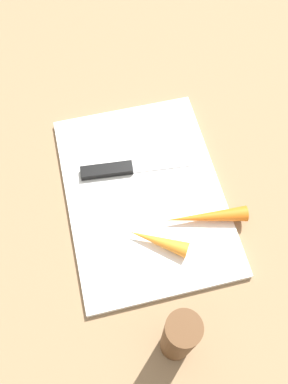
# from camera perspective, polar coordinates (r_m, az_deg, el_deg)

# --- Properties ---
(ground_plane) EXTENTS (1.40, 1.40, 0.00)m
(ground_plane) POSITION_cam_1_polar(r_m,az_deg,el_deg) (0.71, 0.00, -0.44)
(ground_plane) COLOR #8C6D4C
(cutting_board) EXTENTS (0.36, 0.26, 0.01)m
(cutting_board) POSITION_cam_1_polar(r_m,az_deg,el_deg) (0.70, 0.00, -0.22)
(cutting_board) COLOR white
(cutting_board) RESTS_ON ground_plane
(knife) EXTENTS (0.04, 0.20, 0.01)m
(knife) POSITION_cam_1_polar(r_m,az_deg,el_deg) (0.71, -4.13, 3.13)
(knife) COLOR #B7B7BC
(knife) RESTS_ON cutting_board
(carrot_short) EXTENTS (0.07, 0.09, 0.03)m
(carrot_short) POSITION_cam_1_polar(r_m,az_deg,el_deg) (0.65, 1.79, -6.86)
(carrot_short) COLOR orange
(carrot_short) RESTS_ON cutting_board
(carrot_long) EXTENTS (0.04, 0.14, 0.03)m
(carrot_long) POSITION_cam_1_polar(r_m,az_deg,el_deg) (0.67, 8.54, -3.45)
(carrot_long) COLOR orange
(carrot_long) RESTS_ON cutting_board
(pepper_grinder) EXTENTS (0.04, 0.04, 0.16)m
(pepper_grinder) POSITION_cam_1_polar(r_m,az_deg,el_deg) (0.56, 4.90, -19.50)
(pepper_grinder) COLOR brown
(pepper_grinder) RESTS_ON ground_plane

